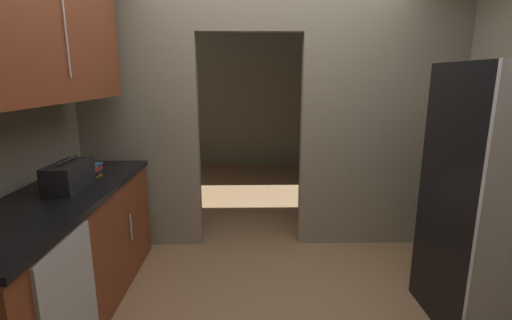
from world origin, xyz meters
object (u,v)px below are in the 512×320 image
at_px(dishwasher, 71,313).
at_px(boombox, 69,176).
at_px(book_stack, 92,170).
at_px(refrigerator, 501,201).

xyz_separation_m(dishwasher, boombox, (-0.29, 0.71, 0.57)).
bearing_deg(book_stack, refrigerator, -11.14).
xyz_separation_m(dishwasher, book_stack, (-0.26, 1.03, 0.53)).
height_order(refrigerator, book_stack, refrigerator).
bearing_deg(dishwasher, book_stack, 104.34).
height_order(boombox, book_stack, boombox).
bearing_deg(boombox, refrigerator, -4.90).
height_order(dishwasher, book_stack, book_stack).
bearing_deg(book_stack, boombox, -94.84).
relative_size(refrigerator, boombox, 4.23).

